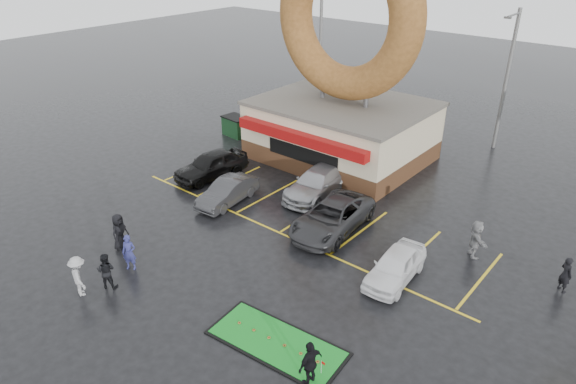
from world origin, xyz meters
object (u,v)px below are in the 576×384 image
Objects in this scene: streetlight_mid at (506,78)px; car_dgrey at (228,192)px; car_silver at (317,183)px; car_white at (395,266)px; donut_shop at (344,90)px; streetlight_left at (320,50)px; putting_green at (277,343)px; person_cameraman at (310,363)px; car_grey at (332,217)px; person_blue at (129,252)px; car_black at (211,165)px; dumpster at (236,127)px.

streetlight_mid is 19.24m from car_dgrey.
car_silver is 1.31× the size of car_white.
streetlight_left is (-7.00, 6.95, 0.32)m from donut_shop.
car_dgrey is at bearing 173.68° from car_white.
streetlight_mid is at bearing 92.38° from car_white.
donut_shop is at bearing -44.78° from streetlight_left.
streetlight_mid is at bearing 62.94° from car_silver.
donut_shop reaches higher than streetlight_left.
streetlight_left is at bearing 135.22° from donut_shop.
car_white is 6.23m from putting_green.
car_white is 6.75m from person_cameraman.
car_grey is at bearing -48.29° from car_silver.
streetlight_mid reaches higher than putting_green.
car_dgrey is 2.28× the size of person_cameraman.
car_silver is at bearing 145.41° from car_white.
donut_shop is at bearing 56.00° from person_blue.
streetlight_left is 1.79× the size of car_silver.
streetlight_mid is 5.45× the size of person_blue.
streetlight_mid is at bearing -167.12° from person_cameraman.
car_grey is (4.80, -7.72, -3.73)m from donut_shop.
car_grey is 8.22m from putting_green.
car_white is at bearing -24.58° from car_grey.
car_silver reaches higher than car_dgrey.
car_grey is at bearing -51.17° from streetlight_left.
donut_shop is 9.23m from car_black.
donut_shop is 3.51× the size of car_white.
putting_green is (12.02, -7.99, -0.75)m from car_black.
person_cameraman is (5.02, -8.27, 0.13)m from car_grey.
car_silver is 8.26m from car_white.
streetlight_mid reaches higher than car_silver.
streetlight_mid is 23.77m from putting_green.
streetlight_mid is 5.00× the size of dumpster.
car_dgrey reaches higher than putting_green.
putting_green is at bearing -102.03° from person_cameraman.
dumpster reaches higher than car_dgrey.
car_black is at bearing -126.24° from streetlight_mid.
person_blue is (1.12, -6.95, 0.18)m from car_dgrey.
car_silver is at bearing -53.42° from streetlight_left.
person_cameraman reaches higher than car_grey.
car_dgrey is 0.78× the size of car_silver.
car_white is at bearing -35.96° from car_silver.
putting_green is (5.84, -10.17, -0.69)m from car_silver.
car_black is at bearing 167.06° from car_white.
dumpster reaches higher than putting_green.
car_black is at bearing -115.49° from person_cameraman.
streetlight_left reaches higher than putting_green.
car_grey is 3.19× the size of person_blue.
donut_shop is 13.57m from car_white.
streetlight_left is 1.00× the size of streetlight_mid.
car_black is (2.80, -14.29, -4.00)m from streetlight_left.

